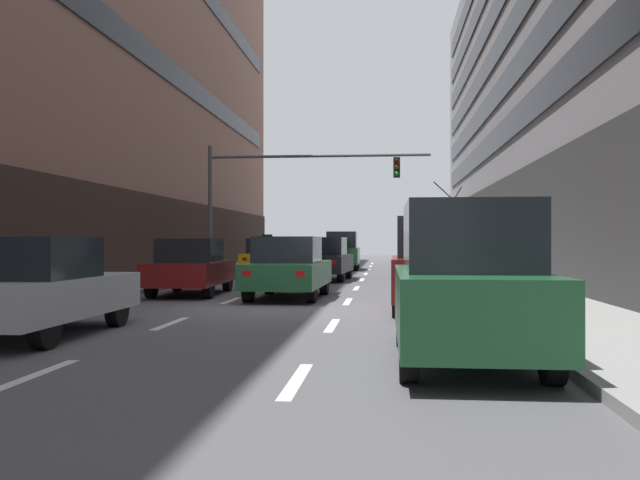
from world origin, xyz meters
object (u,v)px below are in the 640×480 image
(car_driving_6, at_px, (37,287))
(taxi_driving_2, at_px, (268,257))
(car_driving_4, at_px, (342,251))
(car_parked_0, at_px, (466,283))
(traffic_signal_0, at_px, (282,183))
(car_driving_0, at_px, (289,268))
(car_driving_3, at_px, (191,267))
(street_tree_0, at_px, (445,229))
(car_driving_5, at_px, (301,252))
(car_driving_1, at_px, (324,259))
(car_parked_1, at_px, (433,265))

(car_driving_6, bearing_deg, taxi_driving_2, 89.51)
(car_driving_4, xyz_separation_m, car_parked_0, (3.44, -28.09, -0.01))
(car_driving_6, height_order, car_parked_0, car_parked_0)
(traffic_signal_0, bearing_deg, car_driving_0, -80.16)
(car_driving_3, bearing_deg, car_driving_0, -17.16)
(taxi_driving_2, xyz_separation_m, traffic_signal_0, (1.10, -2.77, 3.18))
(car_driving_3, height_order, street_tree_0, street_tree_0)
(car_driving_0, relative_size, car_driving_5, 0.97)
(car_driving_0, bearing_deg, car_driving_3, 162.84)
(car_driving_1, bearing_deg, taxi_driving_2, 125.52)
(car_driving_1, xyz_separation_m, street_tree_0, (5.79, 11.89, 1.38))
(car_driving_3, bearing_deg, traffic_signal_0, 82.39)
(taxi_driving_2, bearing_deg, car_driving_5, 89.90)
(car_parked_0, xyz_separation_m, street_tree_0, (2.27, 30.11, 1.21))
(car_driving_1, xyz_separation_m, car_driving_6, (-3.20, -16.46, -0.04))
(car_driving_6, relative_size, street_tree_0, 0.92)
(car_parked_0, distance_m, street_tree_0, 30.22)
(taxi_driving_2, distance_m, car_parked_0, 23.39)
(taxi_driving_2, bearing_deg, car_driving_6, -90.49)
(car_driving_0, xyz_separation_m, car_parked_0, (3.70, -9.54, 0.19))
(car_driving_5, bearing_deg, traffic_signal_0, -85.93)
(car_driving_1, bearing_deg, car_driving_4, 89.50)
(car_parked_1, xyz_separation_m, street_tree_0, (2.27, 23.69, 1.19))
(street_tree_0, bearing_deg, traffic_signal_0, -126.55)
(car_driving_0, distance_m, car_driving_3, 3.13)
(car_driving_3, xyz_separation_m, car_parked_0, (6.69, -10.46, 0.22))
(car_parked_0, distance_m, car_parked_1, 6.42)
(car_parked_0, bearing_deg, car_driving_1, 100.95)
(car_driving_1, distance_m, car_parked_1, 12.31)
(taxi_driving_2, xyz_separation_m, car_driving_5, (0.02, 12.32, 0.02))
(car_parked_1, distance_m, street_tree_0, 23.82)
(car_driving_6, relative_size, traffic_signal_0, 0.46)
(taxi_driving_2, xyz_separation_m, street_tree_0, (8.82, 7.65, 1.40))
(car_driving_5, distance_m, car_driving_6, 33.03)
(car_driving_1, distance_m, car_driving_5, 16.84)
(car_driving_0, bearing_deg, car_parked_1, -40.13)
(car_driving_1, bearing_deg, car_driving_5, 100.29)
(car_driving_1, height_order, car_driving_5, car_driving_5)
(car_driving_3, height_order, car_driving_5, car_driving_5)
(car_driving_6, bearing_deg, car_driving_0, 68.73)
(car_driving_1, relative_size, car_parked_1, 1.08)
(car_parked_0, bearing_deg, traffic_signal_0, 105.50)
(car_driving_1, bearing_deg, car_driving_6, -101.02)
(car_driving_5, bearing_deg, car_driving_1, -79.71)
(car_driving_0, xyz_separation_m, car_driving_5, (-2.84, 25.24, 0.02))
(car_driving_1, relative_size, car_driving_5, 1.00)
(car_driving_4, height_order, traffic_signal_0, traffic_signal_0)
(taxi_driving_2, height_order, car_driving_6, taxi_driving_2)
(car_driving_0, relative_size, car_driving_4, 1.05)
(street_tree_0, bearing_deg, car_driving_3, -114.51)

